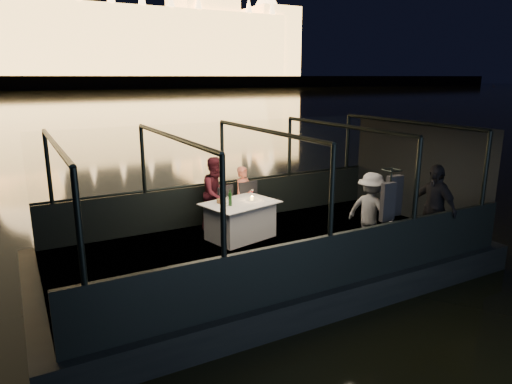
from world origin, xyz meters
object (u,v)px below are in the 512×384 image
passenger_dark (433,208)px  dining_table_central (240,220)px  coat_stand (388,215)px  person_woman_coral (244,193)px  passenger_stripe (371,206)px  chair_port_left (230,212)px  chair_port_right (252,208)px  wine_bottle (230,198)px  person_man_maroon (217,196)px

passenger_dark → dining_table_central: bearing=-129.3°
passenger_dark → coat_stand: bearing=-88.6°
person_woman_coral → passenger_stripe: 2.87m
passenger_stripe → chair_port_left: bearing=24.2°
dining_table_central → chair_port_right: 0.71m
wine_bottle → person_woman_coral: bearing=49.0°
person_woman_coral → chair_port_right: bearing=-94.7°
chair_port_left → coat_stand: 3.38m
coat_stand → passenger_stripe: bearing=71.0°
dining_table_central → passenger_dark: size_ratio=0.85×
chair_port_right → passenger_stripe: size_ratio=0.66×
chair_port_left → dining_table_central: bearing=-109.8°
chair_port_right → chair_port_left: bearing=177.1°
chair_port_left → person_woman_coral: bearing=7.1°
person_woman_coral → passenger_dark: (2.47, -3.10, 0.10)m
chair_port_left → wine_bottle: 0.77m
dining_table_central → person_man_maroon: (-0.18, 0.79, 0.36)m
chair_port_left → chair_port_right: bearing=-21.8°
chair_port_right → person_man_maroon: size_ratio=0.62×
person_woman_coral → passenger_stripe: size_ratio=0.89×
person_woman_coral → person_man_maroon: (-0.63, 0.06, 0.00)m
chair_port_right → coat_stand: 3.14m
chair_port_right → wine_bottle: wine_bottle is taller
person_man_maroon → passenger_stripe: size_ratio=1.06×
passenger_dark → wine_bottle: bearing=-125.6°
person_woman_coral → passenger_dark: passenger_dark is taller
person_man_maroon → passenger_dark: size_ratio=0.94×
person_woman_coral → passenger_stripe: passenger_stripe is taller
dining_table_central → person_man_maroon: bearing=102.7°
coat_stand → dining_table_central: bearing=125.8°
person_woman_coral → person_man_maroon: bearing=152.9°
coat_stand → passenger_dark: bearing=1.6°
chair_port_left → person_woman_coral: 0.63m
coat_stand → person_man_maroon: (-1.91, 3.20, -0.15)m
wine_bottle → passenger_stripe: bearing=-35.3°
passenger_stripe → passenger_dark: passenger_dark is taller
wine_bottle → coat_stand: bearing=-48.9°
coat_stand → person_woman_coral: size_ratio=1.30×
coat_stand → person_man_maroon: coat_stand is taller
passenger_stripe → passenger_dark: bearing=-144.2°
dining_table_central → chair_port_right: chair_port_right is taller
passenger_stripe → passenger_dark: size_ratio=0.89×
dining_table_central → chair_port_right: bearing=41.1°
wine_bottle → person_man_maroon: bearing=83.8°
dining_table_central → coat_stand: size_ratio=0.83×
coat_stand → wine_bottle: bearing=131.1°
passenger_dark → wine_bottle: size_ratio=5.13×
passenger_stripe → wine_bottle: bearing=36.0°
person_man_maroon → wine_bottle: person_man_maroon is taller
chair_port_left → passenger_stripe: passenger_stripe is taller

